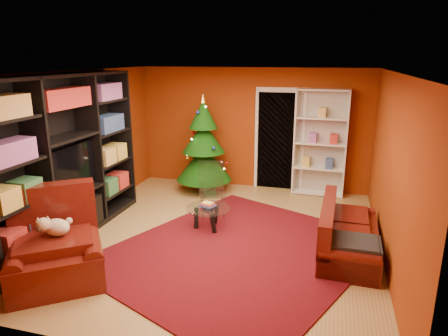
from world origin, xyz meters
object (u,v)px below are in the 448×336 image
(white_bookshelf, at_px, (320,143))
(rug, at_px, (240,252))
(acrylic_chair, at_px, (212,193))
(media_unit, at_px, (65,159))
(sofa, at_px, (350,229))
(christmas_tree, at_px, (204,145))
(gift_box_red, at_px, (220,186))
(dog, at_px, (57,227))
(coffee_table, at_px, (208,218))
(armchair, at_px, (55,246))
(gift_box_green, at_px, (210,189))

(white_bookshelf, bearing_deg, rug, -105.45)
(rug, bearing_deg, acrylic_chair, 123.07)
(media_unit, xyz_separation_m, sofa, (4.29, 0.55, -0.90))
(christmas_tree, bearing_deg, gift_box_red, 17.67)
(dog, height_order, sofa, dog)
(dog, xyz_separation_m, coffee_table, (1.41, 1.96, -0.51))
(rug, bearing_deg, gift_box_red, 111.66)
(rug, xyz_separation_m, sofa, (1.56, 0.40, 0.37))
(gift_box_red, bearing_deg, rug, -68.34)
(media_unit, xyz_separation_m, armchair, (0.62, -1.20, -0.81))
(dog, bearing_deg, armchair, -135.00)
(sofa, bearing_deg, coffee_table, 85.10)
(rug, bearing_deg, coffee_table, 135.91)
(christmas_tree, height_order, white_bookshelf, white_bookshelf)
(media_unit, distance_m, white_bookshelf, 4.89)
(white_bookshelf, bearing_deg, dog, -122.97)
(gift_box_green, relative_size, sofa, 0.14)
(gift_box_red, distance_m, armchair, 4.18)
(armchair, relative_size, coffee_table, 1.63)
(christmas_tree, distance_m, gift_box_red, 0.98)
(coffee_table, height_order, acrylic_chair, acrylic_chair)
(white_bookshelf, bearing_deg, christmas_tree, -167.03)
(media_unit, relative_size, armchair, 2.74)
(rug, bearing_deg, christmas_tree, 118.28)
(rug, xyz_separation_m, gift_box_green, (-1.20, 2.37, 0.11))
(christmas_tree, height_order, sofa, christmas_tree)
(media_unit, distance_m, sofa, 4.42)
(gift_box_red, bearing_deg, christmas_tree, -162.33)
(dog, bearing_deg, sofa, -11.76)
(white_bookshelf, distance_m, dog, 5.30)
(christmas_tree, distance_m, acrylic_chair, 1.59)
(christmas_tree, height_order, acrylic_chair, christmas_tree)
(gift_box_red, distance_m, sofa, 3.48)
(media_unit, distance_m, christmas_tree, 3.06)
(sofa, distance_m, acrylic_chair, 2.48)
(sofa, xyz_separation_m, acrylic_chair, (-2.34, 0.81, 0.07))
(acrylic_chair, bearing_deg, christmas_tree, 91.93)
(christmas_tree, relative_size, white_bookshelf, 0.93)
(white_bookshelf, height_order, armchair, white_bookshelf)
(media_unit, height_order, coffee_table, media_unit)
(media_unit, relative_size, gift_box_red, 16.64)
(gift_box_red, xyz_separation_m, dog, (-1.04, -3.96, 0.61))
(dog, relative_size, acrylic_chair, 0.44)
(dog, bearing_deg, christmas_tree, 42.90)
(acrylic_chair, bearing_deg, rug, -78.63)
(gift_box_red, bearing_deg, dog, -104.75)
(dog, distance_m, acrylic_chair, 2.83)
(gift_box_red, bearing_deg, sofa, -40.96)
(white_bookshelf, bearing_deg, gift_box_green, -161.23)
(armchair, bearing_deg, white_bookshelf, 17.91)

